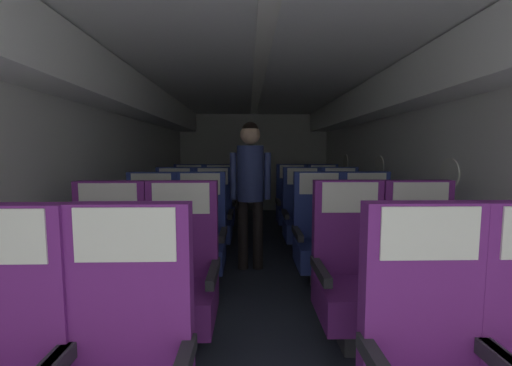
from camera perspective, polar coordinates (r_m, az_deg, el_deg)
name	(u,v)px	position (r m, az deg, el deg)	size (l,w,h in m)	color
ground	(259,271)	(3.61, 0.54, -15.06)	(3.37, 7.61, 0.02)	#2D3342
fuselage_shell	(259,127)	(3.63, 0.45, 9.68)	(3.25, 7.26, 2.09)	silver
seat_b_left_window	(105,281)	(2.34, -24.66, -15.19)	(0.49, 0.49, 1.06)	#38383D
seat_b_left_aisle	(180,280)	(2.21, -13.09, -16.09)	(0.49, 0.49, 1.06)	#38383D
seat_b_right_aisle	(424,277)	(2.45, 27.12, -14.37)	(0.49, 0.49, 1.06)	#38383D
seat_b_right_window	(352,277)	(2.29, 16.32, -15.44)	(0.49, 0.49, 1.06)	#38383D
seat_c_left_window	(150,241)	(3.19, -17.90, -9.48)	(0.49, 0.49, 1.06)	#38383D
seat_c_left_aisle	(200,240)	(3.10, -9.73, -9.70)	(0.49, 0.49, 1.06)	#38383D
seat_c_right_aisle	(368,239)	(3.28, 18.91, -9.10)	(0.49, 0.49, 1.06)	#38383D
seat_c_right_window	(320,239)	(3.15, 11.04, -9.49)	(0.49, 0.49, 1.06)	#38383D
seat_d_left_window	(174,219)	(4.07, -14.04, -6.14)	(0.49, 0.49, 1.06)	#38383D
seat_d_left_aisle	(213,219)	(4.02, -7.54, -6.18)	(0.49, 0.49, 1.06)	#38383D
seat_d_right_aisle	(341,218)	(4.14, 14.55, -5.97)	(0.49, 0.49, 1.06)	#38383D
seat_d_right_window	(303,219)	(4.04, 8.12, -6.11)	(0.49, 0.49, 1.06)	#38383D
seat_e_left_window	(189,206)	(5.00, -11.61, -3.94)	(0.49, 0.49, 1.06)	#38383D
seat_e_left_aisle	(219,206)	(4.91, -6.41, -4.03)	(0.49, 0.49, 1.06)	#38383D
seat_e_right_aisle	(324,206)	(5.03, 11.68, -3.89)	(0.49, 0.49, 1.06)	#38383D
seat_e_right_window	(292,206)	(4.96, 6.31, -3.94)	(0.49, 0.49, 1.06)	#38383D
flight_attendant	(250,180)	(3.46, -0.99, 0.55)	(0.43, 0.28, 1.56)	black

